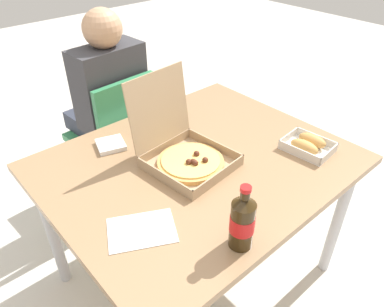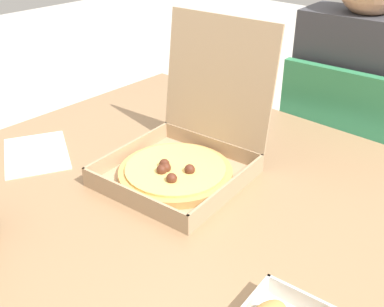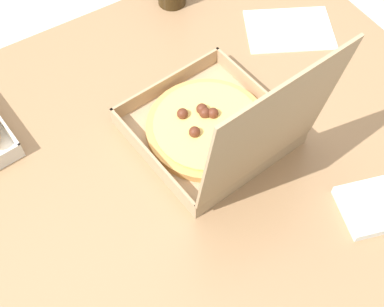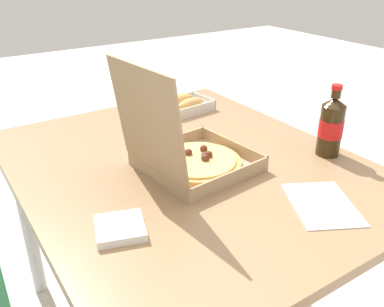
% 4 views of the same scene
% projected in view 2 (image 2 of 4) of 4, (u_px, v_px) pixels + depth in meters
% --- Properties ---
extents(dining_table, '(1.16, 0.95, 0.70)m').
position_uv_depth(dining_table, '(192.00, 211.00, 1.07)').
color(dining_table, '#997551').
rests_on(dining_table, ground_plane).
extents(chair, '(0.43, 0.43, 0.83)m').
position_uv_depth(chair, '(340.00, 159.00, 1.58)').
color(chair, '#338451').
rests_on(chair, ground_plane).
extents(diner_person, '(0.37, 0.42, 1.15)m').
position_uv_depth(diner_person, '(357.00, 98.00, 1.51)').
color(diner_person, '#333847').
rests_on(diner_person, ground_plane).
extents(pizza_box_open, '(0.32, 0.36, 0.34)m').
position_uv_depth(pizza_box_open, '(183.00, 156.00, 1.05)').
color(pizza_box_open, tan).
rests_on(pizza_box_open, dining_table).
extents(paper_menu, '(0.26, 0.23, 0.00)m').
position_uv_depth(paper_menu, '(36.00, 153.00, 1.15)').
color(paper_menu, white).
rests_on(paper_menu, dining_table).
extents(napkin_pile, '(0.14, 0.14, 0.02)m').
position_uv_depth(napkin_pile, '(212.00, 112.00, 1.35)').
color(napkin_pile, white).
rests_on(napkin_pile, dining_table).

